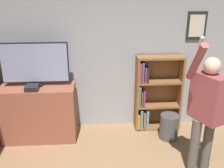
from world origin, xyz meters
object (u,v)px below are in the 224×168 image
(television, at_px, (35,64))
(bookshelf, at_px, (153,95))
(game_console, at_px, (32,88))
(waste_bin, at_px, (169,127))
(person, at_px, (206,107))

(television, bearing_deg, bookshelf, 4.56)
(bookshelf, bearing_deg, game_console, -170.48)
(game_console, bearing_deg, waste_bin, -1.19)
(television, distance_m, person, 2.66)
(game_console, height_order, bookshelf, bookshelf)
(game_console, bearing_deg, television, 78.03)
(person, relative_size, waste_bin, 4.51)
(bookshelf, relative_size, person, 0.69)
(television, xyz_separation_m, bookshelf, (1.99, 0.16, -0.66))
(waste_bin, bearing_deg, game_console, 178.81)
(person, xyz_separation_m, waste_bin, (-0.18, 0.90, -0.81))
(television, distance_m, waste_bin, 2.48)
(bookshelf, bearing_deg, person, -72.72)
(television, bearing_deg, person, -25.21)
(game_console, bearing_deg, person, -21.23)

